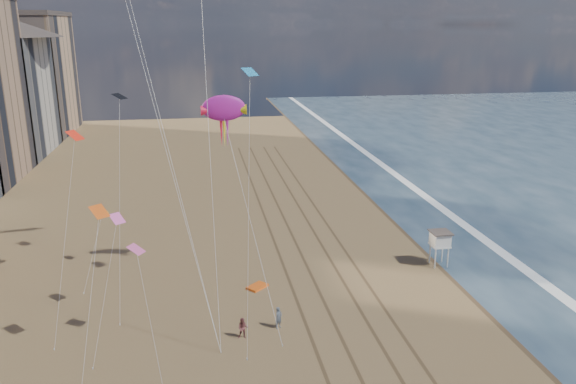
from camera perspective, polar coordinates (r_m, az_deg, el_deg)
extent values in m
plane|color=#42301E|center=(72.72, 14.33, -3.30)|extent=(260.00, 260.00, 0.00)
plane|color=white|center=(74.47, 17.30, -3.07)|extent=(260.00, 260.00, 0.00)
cube|color=brown|center=(58.27, -0.33, -7.84)|extent=(0.28, 120.00, 0.01)
cube|color=brown|center=(58.66, 2.01, -7.68)|extent=(0.28, 120.00, 0.01)
cube|color=brown|center=(59.24, 4.69, -7.47)|extent=(0.28, 120.00, 0.01)
cube|color=brown|center=(59.78, 6.75, -7.31)|extent=(0.28, 120.00, 0.01)
cube|color=#BCB2A3|center=(120.62, -27.01, 8.59)|extent=(15.00, 22.00, 22.00)
cube|color=tan|center=(141.61, -24.74, 10.63)|extent=(16.00, 24.00, 26.00)
cube|color=#473D38|center=(141.19, -25.42, 16.06)|extent=(16.32, 24.48, 1.00)
cylinder|color=white|center=(60.04, 14.73, -6.60)|extent=(0.14, 0.14, 2.06)
cylinder|color=white|center=(60.59, 15.93, -6.47)|extent=(0.14, 0.14, 2.06)
cylinder|color=white|center=(61.19, 14.21, -6.10)|extent=(0.14, 0.14, 2.06)
cylinder|color=white|center=(61.73, 15.39, -5.99)|extent=(0.14, 0.14, 2.06)
cube|color=white|center=(60.44, 15.15, -5.24)|extent=(1.83, 1.83, 0.14)
cube|color=white|center=(60.19, 15.20, -4.63)|extent=(1.72, 1.72, 1.26)
cube|color=#473D38|center=(59.93, 15.25, -3.96)|extent=(2.06, 2.06, 0.11)
cube|color=#FF6015|center=(54.48, -3.14, -9.58)|extent=(2.26, 2.21, 0.22)
ellipsoid|color=#AF1A98|center=(52.24, -6.56, 8.47)|extent=(4.24, 0.80, 2.52)
cone|color=red|center=(52.21, -8.23, 8.19)|extent=(1.14, 0.95, 0.95)
cone|color=yellow|center=(52.36, -4.88, 8.33)|extent=(1.14, 0.95, 0.95)
cylinder|color=silver|center=(47.93, -3.79, -3.17)|extent=(0.03, 0.03, 21.11)
imported|color=#4F5966|center=(47.45, -0.96, -12.65)|extent=(0.82, 0.79, 1.89)
imported|color=brown|center=(46.22, -4.59, -13.64)|extent=(0.97, 0.82, 1.78)
plane|color=#E5599D|center=(43.95, -15.17, -5.63)|extent=(1.60, 1.64, 0.53)
plane|color=#2791D0|center=(46.73, -3.89, 12.09)|extent=(1.74, 1.68, 0.60)
plane|color=#FF2B15|center=(53.85, -20.83, 5.40)|extent=(1.84, 1.90, 0.77)
plane|color=yellow|center=(59.74, -18.31, -1.83)|extent=(1.33, 1.32, 0.37)
plane|color=#EA5816|center=(40.86, -18.61, -1.88)|extent=(1.74, 1.71, 0.69)
plane|color=black|center=(56.13, -16.75, 9.30)|extent=(1.78, 1.80, 0.46)
plane|color=#FE63BF|center=(48.19, -16.96, -2.59)|extent=(1.67, 1.63, 0.66)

